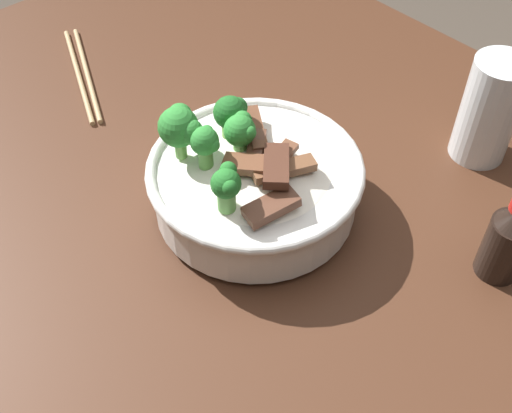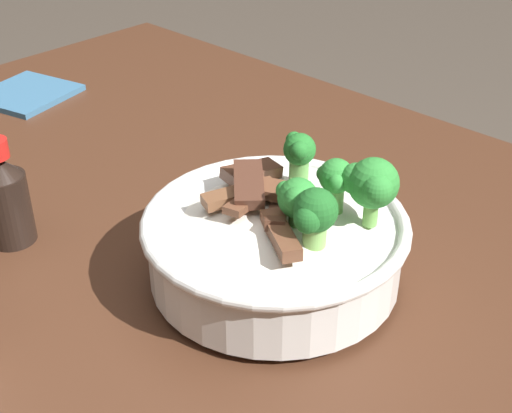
{
  "view_description": "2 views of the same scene",
  "coord_description": "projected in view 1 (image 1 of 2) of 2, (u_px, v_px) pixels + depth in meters",
  "views": [
    {
      "loc": [
        0.32,
        -0.35,
        1.3
      ],
      "look_at": [
        -0.02,
        -0.04,
        0.8
      ],
      "focal_mm": 44.59,
      "sensor_mm": 36.0,
      "label": 1
    },
    {
      "loc": [
        -0.39,
        0.37,
        1.16
      ],
      "look_at": [
        -0.02,
        -0.03,
        0.83
      ],
      "focal_mm": 50.05,
      "sensor_mm": 36.0,
      "label": 2
    }
  ],
  "objects": [
    {
      "name": "dining_table",
      "position": [
        293.0,
        283.0,
        0.81
      ],
      "size": [
        1.29,
        0.87,
        0.76
      ],
      "color": "#472819",
      "rests_on": "ground"
    },
    {
      "name": "rice_bowl",
      "position": [
        253.0,
        178.0,
        0.69
      ],
      "size": [
        0.24,
        0.24,
        0.13
      ],
      "color": "white",
      "rests_on": "dining_table"
    },
    {
      "name": "drinking_glass",
      "position": [
        487.0,
        117.0,
        0.75
      ],
      "size": [
        0.07,
        0.07,
        0.13
      ],
      "color": "white",
      "rests_on": "dining_table"
    },
    {
      "name": "chopsticks_pair",
      "position": [
        83.0,
        74.0,
        0.9
      ],
      "size": [
        0.22,
        0.11,
        0.01
      ],
      "color": "tan",
      "rests_on": "dining_table"
    },
    {
      "name": "soy_sauce_bottle",
      "position": [
        508.0,
        240.0,
        0.63
      ],
      "size": [
        0.05,
        0.05,
        0.11
      ],
      "color": "black",
      "rests_on": "dining_table"
    }
  ]
}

